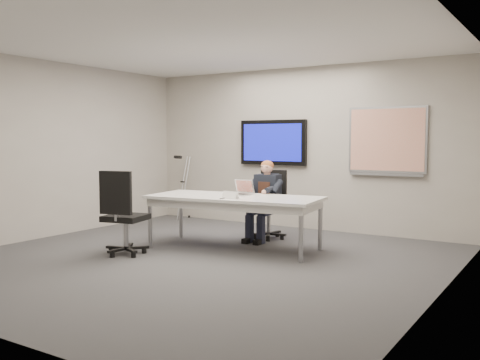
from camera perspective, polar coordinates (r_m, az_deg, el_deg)
The scene contains 15 objects.
floor at distance 7.01m, azimuth -4.67°, elevation -8.50°, with size 6.00×6.00×0.02m, color #343436.
ceiling at distance 6.94m, azimuth -4.82°, elevation 14.65°, with size 6.00×6.00×0.02m, color silver.
wall_back at distance 9.40m, azimuth 6.36°, elevation 3.38°, with size 6.00×0.02×2.80m, color #A29C92.
wall_left at distance 8.96m, azimuth -20.26°, elevation 3.09°, with size 0.02×6.00×2.80m, color #A29C92.
wall_right at distance 5.57m, azimuth 20.77°, elevation 2.43°, with size 0.02×6.00×2.80m, color #A29C92.
conference_table at distance 7.59m, azimuth -0.64°, elevation -2.38°, with size 2.56×1.32×0.75m.
tv_display at distance 9.58m, azimuth 3.53°, elevation 4.02°, with size 1.30×0.09×0.80m.
whiteboard at distance 8.80m, azimuth 15.41°, elevation 4.03°, with size 1.25×0.08×1.10m.
office_chair_far at distance 8.45m, azimuth 3.18°, elevation -3.97°, with size 0.58×0.58×1.07m.
office_chair_near at distance 7.37m, azimuth -12.28°, elevation -5.11°, with size 0.66×0.66×1.15m.
seated_person at distance 8.21m, azimuth 2.41°, elevation -3.06°, with size 0.39×0.67×1.23m.
crutch at distance 10.50m, azimuth -6.04°, elevation -0.68°, with size 0.17×0.41×1.27m, color #B3B7BC, non-canonical shape.
laptop at distance 7.77m, azimuth 0.18°, elevation -1.17°, with size 0.31×0.29×0.22m.
name_tent at distance 7.27m, azimuth -1.04°, elevation -1.60°, with size 0.25×0.07×0.10m, color white, non-canonical shape.
pen at distance 7.26m, azimuth -1.81°, elevation -1.95°, with size 0.01×0.01×0.15m, color black.
Camera 1 is at (4.11, -5.45, 1.57)m, focal length 40.00 mm.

